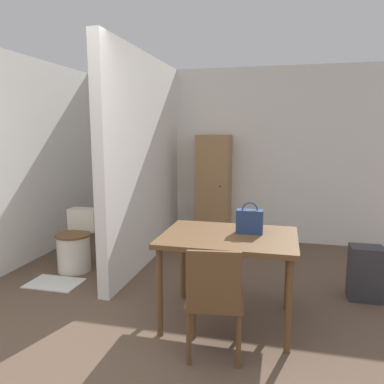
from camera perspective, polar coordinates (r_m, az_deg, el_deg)
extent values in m
cube|color=white|center=(5.63, 4.24, 5.59)|extent=(5.17, 0.12, 2.50)
cube|color=white|center=(4.84, -25.80, 4.10)|extent=(0.12, 4.51, 2.50)
cube|color=white|center=(4.60, -7.13, 4.72)|extent=(0.12, 2.39, 2.50)
cube|color=brown|center=(3.12, 5.66, -6.88)|extent=(1.10, 0.82, 0.04)
cylinder|color=brown|center=(3.04, -4.95, -14.99)|extent=(0.05, 0.05, 0.72)
cylinder|color=brown|center=(2.90, 14.53, -16.48)|extent=(0.05, 0.05, 0.72)
cylinder|color=brown|center=(3.66, -1.39, -10.67)|extent=(0.05, 0.05, 0.72)
cylinder|color=brown|center=(3.55, 14.41, -11.63)|extent=(0.05, 0.05, 0.72)
cube|color=brown|center=(2.81, 3.52, -15.97)|extent=(0.45, 0.45, 0.04)
cube|color=brown|center=(2.55, 3.36, -13.29)|extent=(0.36, 0.08, 0.40)
cylinder|color=brown|center=(3.07, 0.29, -18.13)|extent=(0.04, 0.04, 0.39)
cylinder|color=brown|center=(3.05, 7.03, -18.33)|extent=(0.04, 0.04, 0.39)
cylinder|color=brown|center=(2.77, -0.51, -21.37)|extent=(0.04, 0.04, 0.39)
cylinder|color=brown|center=(2.75, 7.11, -21.62)|extent=(0.04, 0.04, 0.39)
cylinder|color=silver|center=(4.61, -17.55, -8.89)|extent=(0.38, 0.38, 0.41)
cylinder|color=brown|center=(4.55, -17.68, -6.26)|extent=(0.40, 0.40, 0.02)
cube|color=silver|center=(4.73, -16.13, -4.06)|extent=(0.35, 0.18, 0.27)
cube|color=navy|center=(3.17, 8.78, -4.47)|extent=(0.22, 0.10, 0.20)
torus|color=navy|center=(3.15, 8.82, -2.72)|extent=(0.13, 0.01, 0.13)
cube|color=#997047|center=(5.40, 3.32, 0.41)|extent=(0.46, 0.42, 1.56)
sphere|color=black|center=(5.15, 4.26, 0.84)|extent=(0.02, 0.02, 0.02)
cube|color=silver|center=(4.36, -20.22, -12.90)|extent=(0.56, 0.37, 0.01)
cube|color=#2D2D33|center=(4.03, 24.91, -11.14)|extent=(0.30, 0.23, 0.52)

